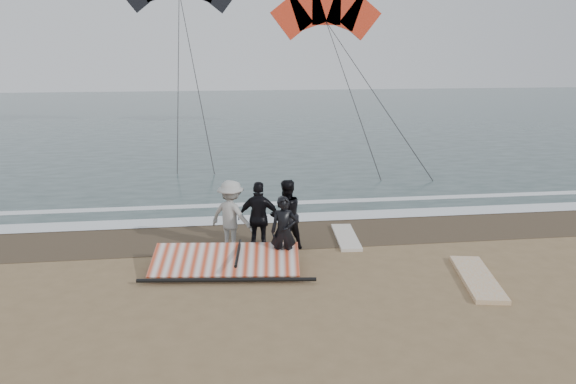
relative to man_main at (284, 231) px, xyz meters
name	(u,v)px	position (x,y,z in m)	size (l,w,h in m)	color
ground	(355,299)	(1.23, -2.13, -0.86)	(120.00, 120.00, 0.00)	#8C704C
sea	(248,116)	(1.23, 30.87, -0.84)	(120.00, 54.00, 0.02)	#233838
wet_sand	(316,232)	(1.23, 2.37, -0.85)	(120.00, 2.80, 0.01)	#4C3D2B
foam_near	(307,217)	(1.23, 3.77, -0.83)	(120.00, 0.90, 0.01)	white
foam_far	(299,202)	(1.23, 5.47, -0.83)	(120.00, 0.45, 0.01)	white
man_main	(284,231)	(0.00, 0.00, 0.00)	(0.62, 0.41, 1.71)	black
board_white	(477,278)	(4.24, -1.54, -0.81)	(0.71, 2.54, 0.10)	silver
board_cream	(346,237)	(1.96, 1.68, -0.81)	(0.56, 2.11, 0.09)	silver
trio_cluster	(256,216)	(-0.57, 1.06, 0.08)	(2.65, 1.31, 1.89)	black
sail_rig	(223,262)	(-1.47, -0.08, -0.66)	(3.98, 2.07, 0.49)	black
kite_red	(327,18)	(5.40, 21.72, 6.02)	(7.55, 7.08, 15.49)	#F1391C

